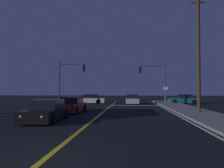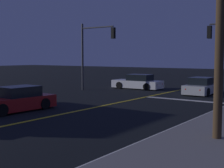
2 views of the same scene
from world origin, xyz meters
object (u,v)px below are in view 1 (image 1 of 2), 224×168
(car_side_waiting_white, at_px, (90,99))
(traffic_signal_near_right, at_px, (155,77))
(car_parked_curb_silver, at_px, (132,100))
(street_sign_corner, at_px, (166,93))
(car_following_oncoming_black, at_px, (47,112))
(utility_pole_right, at_px, (198,47))
(car_mid_block_red, at_px, (72,106))
(car_distant_tail_teal, at_px, (184,100))
(traffic_signal_far_left, at_px, (69,76))

(car_side_waiting_white, distance_m, traffic_signal_near_right, 10.22)
(car_parked_curb_silver, distance_m, street_sign_corner, 6.20)
(car_following_oncoming_black, distance_m, utility_pole_right, 13.38)
(utility_pole_right, relative_size, street_sign_corner, 4.45)
(car_mid_block_red, bearing_deg, car_parked_curb_silver, -109.24)
(car_parked_curb_silver, relative_size, car_distant_tail_teal, 0.96)
(street_sign_corner, bearing_deg, car_following_oncoming_black, -123.39)
(car_parked_curb_silver, height_order, traffic_signal_near_right, traffic_signal_near_right)
(car_mid_block_red, xyz_separation_m, street_sign_corner, (9.46, 9.02, 1.05))
(car_side_waiting_white, height_order, traffic_signal_near_right, traffic_signal_near_right)
(car_side_waiting_white, bearing_deg, traffic_signal_far_left, 147.65)
(car_parked_curb_silver, bearing_deg, car_distant_tail_teal, 7.55)
(car_side_waiting_white, height_order, street_sign_corner, street_sign_corner)
(car_side_waiting_white, relative_size, traffic_signal_near_right, 0.82)
(car_side_waiting_white, relative_size, street_sign_corner, 1.92)
(traffic_signal_near_right, relative_size, traffic_signal_far_left, 0.97)
(car_mid_block_red, distance_m, traffic_signal_far_left, 11.35)
(car_parked_curb_silver, height_order, traffic_signal_far_left, traffic_signal_far_left)
(car_distant_tail_teal, xyz_separation_m, traffic_signal_near_right, (-4.36, -2.81, 3.16))
(car_mid_block_red, relative_size, street_sign_corner, 1.83)
(car_mid_block_red, height_order, car_distant_tail_teal, same)
(car_following_oncoming_black, bearing_deg, utility_pole_right, -153.78)
(car_parked_curb_silver, bearing_deg, traffic_signal_near_right, -29.94)
(car_parked_curb_silver, bearing_deg, car_mid_block_red, -112.07)
(utility_pole_right, height_order, street_sign_corner, utility_pole_right)
(car_side_waiting_white, xyz_separation_m, traffic_signal_far_left, (-2.18, -3.77, 3.28))
(car_parked_curb_silver, bearing_deg, traffic_signal_far_left, -159.96)
(utility_pole_right, bearing_deg, car_distant_tail_teal, 82.14)
(car_side_waiting_white, bearing_deg, car_mid_block_red, -178.65)
(car_parked_curb_silver, xyz_separation_m, car_side_waiting_white, (-6.30, 0.61, 0.00))
(car_mid_block_red, distance_m, car_following_oncoming_black, 5.63)
(traffic_signal_far_left, bearing_deg, utility_pole_right, -36.61)
(car_mid_block_red, xyz_separation_m, car_distant_tail_teal, (12.87, 14.63, 0.00))
(car_following_oncoming_black, bearing_deg, car_parked_curb_silver, -107.17)
(utility_pole_right, bearing_deg, car_mid_block_red, -179.72)
(car_mid_block_red, bearing_deg, traffic_signal_near_right, -123.36)
(car_distant_tail_teal, height_order, traffic_signal_far_left, traffic_signal_far_left)
(car_parked_curb_silver, distance_m, car_following_oncoming_black, 20.00)
(utility_pole_right, bearing_deg, car_following_oncoming_black, -152.81)
(car_following_oncoming_black, distance_m, traffic_signal_near_right, 19.74)
(car_side_waiting_white, bearing_deg, car_following_oncoming_black, 179.75)
(car_distant_tail_teal, xyz_separation_m, utility_pole_right, (-2.01, -14.58, 4.98))
(car_mid_block_red, bearing_deg, street_sign_corner, -133.96)
(car_distant_tail_teal, distance_m, street_sign_corner, 6.65)
(car_distant_tail_teal, relative_size, street_sign_corner, 1.81)
(car_parked_curb_silver, distance_m, car_side_waiting_white, 6.33)
(traffic_signal_near_right, relative_size, street_sign_corner, 2.33)
(car_mid_block_red, height_order, street_sign_corner, street_sign_corner)
(street_sign_corner, bearing_deg, car_side_waiting_white, 153.48)
(traffic_signal_near_right, bearing_deg, car_mid_block_red, 54.24)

